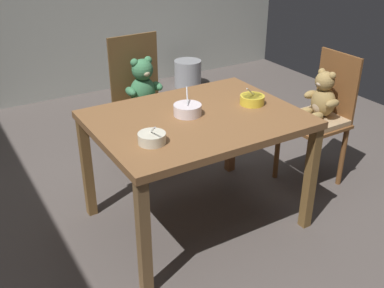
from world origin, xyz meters
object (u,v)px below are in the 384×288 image
Objects in this scene: metal_pail at (188,73)px; porridge_bowl_white_center at (188,109)px; teddy_chair_near_right at (320,110)px; porridge_bowl_cream_near_left at (152,138)px; teddy_chair_far_center at (144,93)px; porridge_bowl_yellow_near_right at (252,100)px; dining_table at (197,129)px.

porridge_bowl_white_center is at bearing -120.55° from metal_pail.
teddy_chair_near_right is 5.66× the size of porridge_bowl_white_center.
teddy_chair_far_center is at bearing 66.90° from porridge_bowl_cream_near_left.
teddy_chair_near_right reaches higher than porridge_bowl_white_center.
metal_pail is at bearing 69.02° from porridge_bowl_yellow_near_right.
dining_table is 7.77× the size of porridge_bowl_cream_near_left.
teddy_chair_far_center is 1.25m from teddy_chair_near_right.
teddy_chair_far_center is 6.39× the size of porridge_bowl_yellow_near_right.
dining_table is 7.76× the size of porridge_bowl_yellow_near_right.
teddy_chair_near_right reaches higher than porridge_bowl_yellow_near_right.
teddy_chair_near_right is 3.10× the size of metal_pail.
porridge_bowl_white_center is (-0.10, -0.81, 0.18)m from teddy_chair_far_center.
porridge_bowl_cream_near_left is (-0.74, -0.15, -0.00)m from porridge_bowl_yellow_near_right.
porridge_bowl_white_center is (-0.41, 0.06, 0.00)m from porridge_bowl_yellow_near_right.
porridge_bowl_yellow_near_right reaches higher than metal_pail.
teddy_chair_near_right is 2.21m from metal_pail.
dining_table is at bearing 177.63° from porridge_bowl_yellow_near_right.
porridge_bowl_cream_near_left reaches higher than metal_pail.
metal_pail is (1.57, 2.32, -0.59)m from porridge_bowl_cream_near_left.
porridge_bowl_yellow_near_right is at bearing -0.06° from teddy_chair_near_right.
metal_pail is at bearing -96.86° from teddy_chair_near_right.
porridge_bowl_cream_near_left is (-0.36, -0.17, 0.11)m from dining_table.
teddy_chair_far_center is 3.24× the size of metal_pail.
porridge_bowl_yellow_near_right is at bearing 17.84° from teddy_chair_far_center.
porridge_bowl_cream_near_left is at bearing -154.98° from dining_table.
dining_table is 7.20× the size of porridge_bowl_white_center.
teddy_chair_near_right is 1.36m from porridge_bowl_cream_near_left.
metal_pail is (1.21, 2.15, -0.48)m from dining_table.
teddy_chair_far_center reaches higher than porridge_bowl_cream_near_left.
porridge_bowl_yellow_near_right is at bearing -2.37° from dining_table.
teddy_chair_far_center reaches higher than porridge_bowl_white_center.
teddy_chair_far_center is 6.40× the size of porridge_bowl_cream_near_left.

